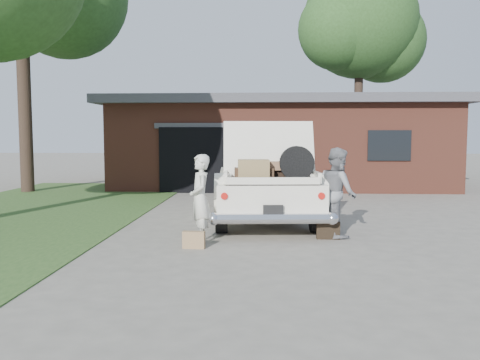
{
  "coord_description": "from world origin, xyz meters",
  "views": [
    {
      "loc": [
        0.5,
        -8.88,
        1.95
      ],
      "look_at": [
        0.0,
        0.6,
        1.1
      ],
      "focal_mm": 38.0,
      "sensor_mm": 36.0,
      "label": 1
    }
  ],
  "objects": [
    {
      "name": "woman_left",
      "position": [
        -0.69,
        0.13,
        0.8
      ],
      "size": [
        0.53,
        0.67,
        1.6
      ],
      "primitive_type": "imported",
      "rotation": [
        0.0,
        0.0,
        -1.28
      ],
      "color": "beige",
      "rests_on": "ground"
    },
    {
      "name": "ground",
      "position": [
        0.0,
        0.0,
        0.0
      ],
      "size": [
        90.0,
        90.0,
        0.0
      ],
      "primitive_type": "plane",
      "color": "gray",
      "rests_on": "ground"
    },
    {
      "name": "grass_strip",
      "position": [
        -5.5,
        3.0,
        0.01
      ],
      "size": [
        6.0,
        16.0,
        0.02
      ],
      "primitive_type": "cube",
      "color": "#2D4C1E",
      "rests_on": "ground"
    },
    {
      "name": "suitcase_left",
      "position": [
        -0.75,
        -0.35,
        0.15
      ],
      "size": [
        0.39,
        0.15,
        0.3
      ],
      "primitive_type": "cube",
      "rotation": [
        0.0,
        0.0,
        -0.08
      ],
      "color": "#A07C51",
      "rests_on": "ground"
    },
    {
      "name": "sedan",
      "position": [
        0.42,
        2.92,
        0.82
      ],
      "size": [
        2.53,
        5.68,
        2.22
      ],
      "rotation": [
        0.0,
        0.0,
        0.07
      ],
      "color": "silver",
      "rests_on": "ground"
    },
    {
      "name": "suitcase_right",
      "position": [
        1.65,
        0.56,
        0.17
      ],
      "size": [
        0.43,
        0.14,
        0.33
      ],
      "primitive_type": "cube",
      "rotation": [
        0.0,
        0.0,
        -0.0
      ],
      "color": "black",
      "rests_on": "ground"
    },
    {
      "name": "woman_right",
      "position": [
        1.86,
        0.84,
        0.86
      ],
      "size": [
        0.83,
        0.96,
        1.71
      ],
      "primitive_type": "imported",
      "rotation": [
        0.0,
        0.0,
        1.81
      ],
      "color": "gray",
      "rests_on": "ground"
    },
    {
      "name": "house",
      "position": [
        0.98,
        11.47,
        1.67
      ],
      "size": [
        12.8,
        7.8,
        3.3
      ],
      "color": "brown",
      "rests_on": "ground"
    },
    {
      "name": "tree_right",
      "position": [
        5.3,
        17.87,
        7.39
      ],
      "size": [
        6.67,
        5.8,
        10.62
      ],
      "color": "#38281E",
      "rests_on": "ground"
    }
  ]
}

